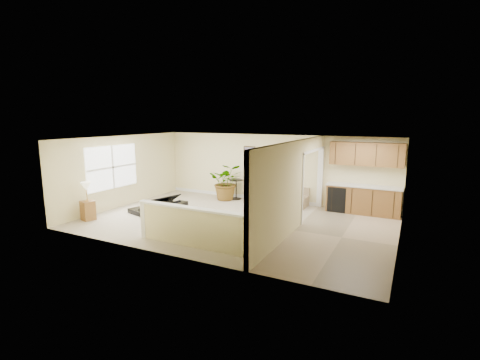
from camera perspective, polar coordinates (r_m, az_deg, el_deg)
The scene contains 20 objects.
floor at distance 10.61m, azimuth -0.71°, elevation -6.85°, with size 9.00×9.00×0.00m, color tan.
back_wall at distance 13.01m, azimuth 5.39°, elevation 1.93°, with size 9.00×0.04×2.50m, color beige.
front_wall at distance 7.83m, azimuth -10.93°, elevation -3.72°, with size 9.00×0.04×2.50m, color beige.
left_wall at distance 12.99m, azimuth -18.63°, elevation 1.42°, with size 0.04×6.00×2.50m, color beige.
right_wall at distance 9.19m, azimuth 25.05°, elevation -2.46°, with size 0.04×6.00×2.50m, color beige.
ceiling at distance 10.16m, azimuth -0.74°, elevation 6.75°, with size 9.00×6.00×0.04m, color white.
kitchen_vinyl at distance 9.64m, azimuth 16.36°, elevation -9.03°, with size 2.70×6.00×0.01m, color tan.
interior_partition at distance 9.87m, azimuth 9.27°, elevation -0.98°, with size 0.18×5.99×2.50m.
pony_half_wall at distance 8.53m, azimuth -7.47°, elevation -7.57°, with size 3.42×0.22×1.00m.
left_window at distance 12.61m, azimuth -20.24°, elevation 2.00°, with size 0.05×2.15×1.45m, color white.
wall_art_left at distance 13.30m, azimuth 1.55°, elevation 4.31°, with size 0.48×0.04×0.58m.
wall_mirror at distance 12.81m, azimuth 6.63°, elevation 4.25°, with size 0.55×0.04×0.55m.
kitchen_cabinets at distance 12.03m, azimuth 19.16°, elevation -1.11°, with size 2.36×0.65×2.33m.
piano at distance 11.85m, azimuth -13.36°, elevation -2.42°, with size 1.98×1.98×1.39m.
piano_bench at distance 11.20m, azimuth -10.25°, elevation -4.86°, with size 0.36×0.70×0.47m, color black.
loveseat at distance 12.66m, azimuth 7.80°, elevation -2.64°, with size 1.50×0.88×0.84m.
accent_table at distance 13.38m, azimuth -0.62°, elevation -1.08°, with size 0.53×0.53×0.77m.
palm_plant at distance 13.26m, azimuth -2.19°, elevation -0.34°, with size 1.61×1.52×1.40m.
small_plant at distance 12.09m, azimuth 9.63°, elevation -3.68°, with size 0.37×0.37×0.57m.
lamp_stand at distance 11.65m, azimuth -23.74°, elevation -3.63°, with size 0.43×0.43×1.19m.
Camera 1 is at (4.69, -9.00, 3.11)m, focal length 26.00 mm.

